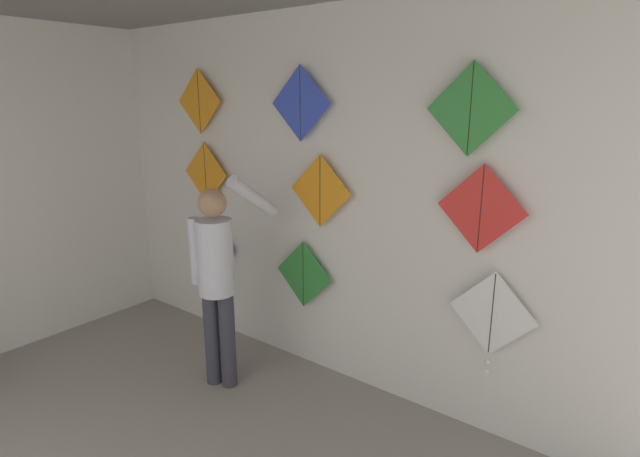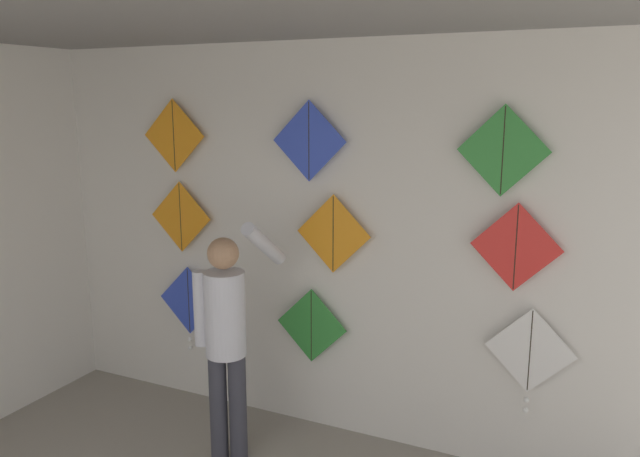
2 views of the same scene
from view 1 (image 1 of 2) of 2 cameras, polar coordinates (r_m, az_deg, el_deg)
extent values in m
cube|color=silver|center=(3.86, -0.15, 3.29)|extent=(5.39, 0.06, 2.80)
cylinder|color=#383842|center=(4.02, -12.21, -12.11)|extent=(0.12, 0.12, 0.75)
cylinder|color=#383842|center=(3.95, -10.51, -12.47)|extent=(0.12, 0.12, 0.75)
cylinder|color=silver|center=(3.73, -11.88, -3.23)|extent=(0.27, 0.27, 0.57)
sphere|color=tan|center=(3.63, -12.22, 2.87)|extent=(0.20, 0.20, 0.20)
cylinder|color=silver|center=(3.81, -14.00, -2.50)|extent=(0.09, 0.09, 0.50)
cylinder|color=silver|center=(3.68, -7.65, 3.60)|extent=(0.09, 0.47, 0.37)
cube|color=blue|center=(4.73, -12.15, -1.95)|extent=(0.55, 0.01, 0.55)
cylinder|color=black|center=(4.73, -12.17, -1.96)|extent=(0.01, 0.01, 0.53)
sphere|color=white|center=(4.83, -12.03, -5.70)|extent=(0.04, 0.04, 0.04)
sphere|color=white|center=(4.85, -11.98, -6.47)|extent=(0.04, 0.04, 0.04)
cube|color=#338C38|center=(4.01, -1.91, -5.25)|extent=(0.55, 0.01, 0.55)
cylinder|color=black|center=(4.01, -1.93, -5.26)|extent=(0.01, 0.01, 0.53)
cube|color=white|center=(3.31, 19.08, -9.19)|extent=(0.55, 0.01, 0.55)
cylinder|color=black|center=(3.31, 19.07, -9.20)|extent=(0.01, 0.01, 0.53)
sphere|color=white|center=(3.44, 18.55, -14.23)|extent=(0.04, 0.04, 0.04)
sphere|color=white|center=(3.48, 18.45, -15.25)|extent=(0.04, 0.04, 0.04)
cube|color=orange|center=(4.62, -12.95, 6.18)|extent=(0.55, 0.01, 0.55)
cylinder|color=black|center=(4.62, -12.97, 6.18)|extent=(0.01, 0.01, 0.53)
cube|color=orange|center=(3.73, 0.03, 4.31)|extent=(0.55, 0.01, 0.55)
cylinder|color=black|center=(3.72, 0.01, 4.30)|extent=(0.01, 0.01, 0.53)
cube|color=red|center=(3.15, 17.92, 2.14)|extent=(0.55, 0.01, 0.55)
cylinder|color=black|center=(3.15, 17.90, 2.14)|extent=(0.01, 0.01, 0.53)
cube|color=orange|center=(4.59, -13.64, 13.94)|extent=(0.55, 0.01, 0.55)
cylinder|color=black|center=(4.59, -13.66, 13.94)|extent=(0.01, 0.01, 0.53)
cube|color=blue|center=(3.78, -2.26, 14.09)|extent=(0.55, 0.01, 0.55)
cylinder|color=black|center=(3.78, -2.28, 14.08)|extent=(0.01, 0.01, 0.53)
cube|color=#338C38|center=(3.12, 16.84, 12.92)|extent=(0.55, 0.01, 0.55)
cylinder|color=black|center=(3.12, 16.83, 12.92)|extent=(0.01, 0.01, 0.53)
camera|label=2|loc=(1.10, -115.50, 6.07)|focal=35.00mm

